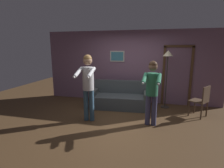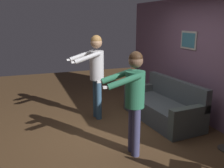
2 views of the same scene
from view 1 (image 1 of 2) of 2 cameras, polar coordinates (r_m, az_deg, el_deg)
The scene contains 7 objects.
ground_plane at distance 4.95m, azimuth 2.22°, elevation -11.90°, with size 12.00×12.00×0.00m, color #4D351F.
back_wall_assembly at distance 6.46m, azimuth 6.00°, elevation 5.59°, with size 6.40×0.10×2.60m.
couch at distance 5.95m, azimuth 2.58°, elevation -4.94°, with size 1.96×1.00×0.87m.
torchiere_lamp at distance 5.95m, azimuth 17.72°, elevation 7.27°, with size 0.32×0.32×1.91m.
person_standing_left at distance 4.68m, azimuth -7.86°, elevation 0.99°, with size 0.48×0.76×1.81m.
person_standing_right at distance 4.49m, azimuth 12.93°, elevation -1.06°, with size 0.46×0.72×1.67m.
dining_chair_distant at distance 5.65m, azimuth 27.27°, elevation -4.54°, with size 0.59×0.59×0.93m.
Camera 1 is at (0.91, -4.44, 1.98)m, focal length 28.00 mm.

